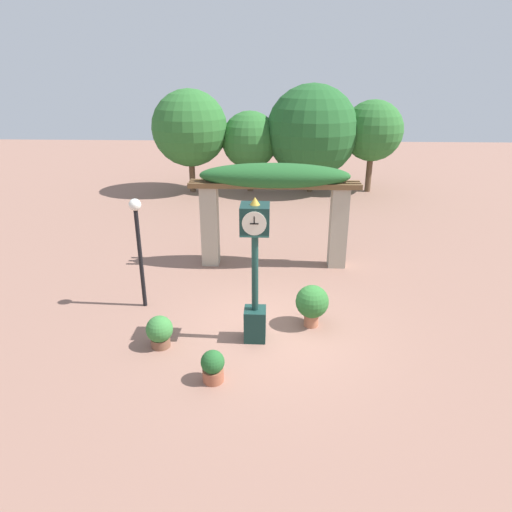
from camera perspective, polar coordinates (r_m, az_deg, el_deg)
ground_plane at (r=10.40m, az=1.99°, el=-9.50°), size 60.00×60.00×0.00m
pedestal_clock at (r=9.36m, az=-0.13°, el=-1.39°), size 0.58×0.62×3.19m
pergola at (r=13.12m, az=2.31°, el=8.33°), size 4.87×1.10×3.06m
potted_plant_near_left at (r=8.81m, az=-5.42°, el=-13.52°), size 0.45×0.45×0.65m
potted_plant_near_right at (r=9.93m, az=-11.96°, el=-9.17°), size 0.57×0.57×0.70m
potted_plant_far_left at (r=10.44m, az=7.02°, el=-5.84°), size 0.75×0.75×0.99m
lamp_post at (r=11.07m, az=-14.54°, el=2.67°), size 0.28×0.28×2.75m
tree_line at (r=21.99m, az=3.09°, el=15.26°), size 11.62×4.27×4.97m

